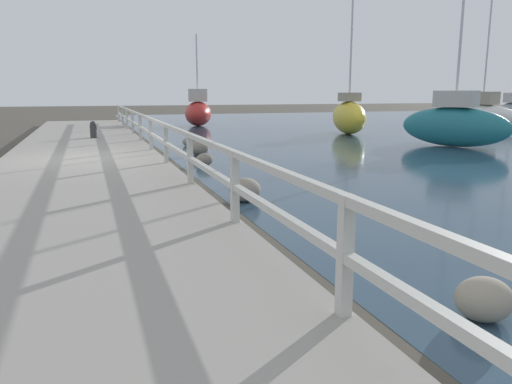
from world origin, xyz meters
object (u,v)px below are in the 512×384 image
at_px(sailboat_red, 198,111).
at_px(sailboat_teal, 454,124).
at_px(sailboat_yellow, 349,116).
at_px(sailboat_gray, 511,110).
at_px(mooring_bollard, 93,129).
at_px(sailboat_white, 482,114).

xyz_separation_m(sailboat_red, sailboat_teal, (6.26, -13.76, -0.02)).
xyz_separation_m(sailboat_teal, sailboat_yellow, (-0.82, 6.10, 0.01)).
relative_size(sailboat_gray, sailboat_yellow, 1.02).
bearing_deg(mooring_bollard, sailboat_red, 56.67).
bearing_deg(sailboat_white, sailboat_red, 159.51).
height_order(mooring_bollard, sailboat_red, sailboat_red).
distance_m(sailboat_white, sailboat_yellow, 8.96).
height_order(sailboat_teal, sailboat_gray, sailboat_gray).
bearing_deg(sailboat_red, sailboat_yellow, -43.80).
bearing_deg(sailboat_yellow, sailboat_gray, 32.69).
height_order(sailboat_white, sailboat_teal, sailboat_white).
distance_m(sailboat_gray, sailboat_yellow, 15.20).
bearing_deg(sailboat_yellow, sailboat_white, 22.69).
bearing_deg(sailboat_teal, sailboat_gray, 16.70).
xyz_separation_m(mooring_bollard, sailboat_gray, (25.72, 6.02, 0.21)).
bearing_deg(sailboat_gray, mooring_bollard, -142.87).
distance_m(sailboat_teal, sailboat_gray, 17.43).
xyz_separation_m(mooring_bollard, sailboat_red, (5.85, 8.90, 0.27)).
xyz_separation_m(sailboat_red, sailboat_yellow, (5.44, -7.66, -0.01)).
bearing_deg(sailboat_gray, sailboat_white, -123.99).
bearing_deg(sailboat_yellow, mooring_bollard, -159.43).
relative_size(mooring_bollard, sailboat_teal, 0.09).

